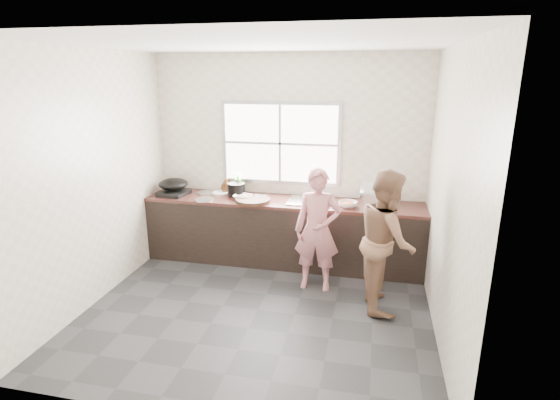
% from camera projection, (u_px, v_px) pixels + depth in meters
% --- Properties ---
extents(floor, '(3.60, 3.20, 0.01)m').
position_uv_depth(floor, '(258.00, 310.00, 4.68)').
color(floor, '#29292B').
rests_on(floor, ground).
extents(ceiling, '(3.60, 3.20, 0.01)m').
position_uv_depth(ceiling, '(254.00, 42.00, 3.92)').
color(ceiling, silver).
rests_on(ceiling, wall_back).
extents(wall_back, '(3.60, 0.01, 2.70)m').
position_uv_depth(wall_back, '(288.00, 158.00, 5.80)').
color(wall_back, beige).
rests_on(wall_back, ground).
extents(wall_left, '(0.01, 3.20, 2.70)m').
position_uv_depth(wall_left, '(93.00, 179.00, 4.67)').
color(wall_left, beige).
rests_on(wall_left, ground).
extents(wall_right, '(0.01, 3.20, 2.70)m').
position_uv_depth(wall_right, '(449.00, 199.00, 3.93)').
color(wall_right, beige).
rests_on(wall_right, ground).
extents(wall_front, '(3.60, 0.01, 2.70)m').
position_uv_depth(wall_front, '(190.00, 250.00, 2.79)').
color(wall_front, beige).
rests_on(wall_front, ground).
extents(cabinet, '(3.60, 0.62, 0.82)m').
position_uv_depth(cabinet, '(283.00, 233.00, 5.77)').
color(cabinet, black).
rests_on(cabinet, floor).
extents(countertop, '(3.60, 0.64, 0.04)m').
position_uv_depth(countertop, '(283.00, 202.00, 5.65)').
color(countertop, '#3B1D18').
rests_on(countertop, cabinet).
extents(sink, '(0.55, 0.45, 0.02)m').
position_uv_depth(sink, '(310.00, 201.00, 5.57)').
color(sink, silver).
rests_on(sink, countertop).
extents(faucet, '(0.02, 0.02, 0.30)m').
position_uv_depth(faucet, '(312.00, 187.00, 5.72)').
color(faucet, silver).
rests_on(faucet, countertop).
extents(window_frame, '(1.60, 0.05, 1.10)m').
position_uv_depth(window_frame, '(280.00, 143.00, 5.75)').
color(window_frame, '#9EA0A5').
rests_on(window_frame, wall_back).
extents(window_glazing, '(1.50, 0.01, 1.00)m').
position_uv_depth(window_glazing, '(280.00, 144.00, 5.73)').
color(window_glazing, white).
rests_on(window_glazing, window_frame).
extents(woman, '(0.49, 0.32, 1.34)m').
position_uv_depth(woman, '(317.00, 234.00, 5.00)').
color(woman, '#C7777E').
rests_on(woman, floor).
extents(person_side, '(0.67, 0.81, 1.51)m').
position_uv_depth(person_side, '(386.00, 240.00, 4.58)').
color(person_side, brown).
rests_on(person_side, floor).
extents(cutting_board, '(0.49, 0.49, 0.04)m').
position_uv_depth(cutting_board, '(253.00, 200.00, 5.56)').
color(cutting_board, '#321F13').
rests_on(cutting_board, countertop).
extents(cleaver, '(0.18, 0.09, 0.01)m').
position_uv_depth(cleaver, '(261.00, 195.00, 5.72)').
color(cleaver, '#ACADB3').
rests_on(cleaver, cutting_board).
extents(bowl_mince, '(0.27, 0.27, 0.06)m').
position_uv_depth(bowl_mince, '(243.00, 197.00, 5.68)').
color(bowl_mince, white).
rests_on(bowl_mince, countertop).
extents(bowl_crabs, '(0.19, 0.19, 0.06)m').
position_uv_depth(bowl_crabs, '(348.00, 205.00, 5.35)').
color(bowl_crabs, silver).
rests_on(bowl_crabs, countertop).
extents(bowl_held, '(0.19, 0.19, 0.06)m').
position_uv_depth(bowl_held, '(312.00, 205.00, 5.36)').
color(bowl_held, white).
rests_on(bowl_held, countertop).
extents(black_pot, '(0.26, 0.26, 0.17)m').
position_uv_depth(black_pot, '(236.00, 189.00, 5.84)').
color(black_pot, black).
rests_on(black_pot, countertop).
extents(plate_food, '(0.27, 0.27, 0.02)m').
position_uv_depth(plate_food, '(221.00, 193.00, 5.96)').
color(plate_food, white).
rests_on(plate_food, countertop).
extents(bottle_green, '(0.11, 0.11, 0.27)m').
position_uv_depth(bottle_green, '(238.00, 183.00, 5.96)').
color(bottle_green, '#4F9C33').
rests_on(bottle_green, countertop).
extents(bottle_brown_tall, '(0.10, 0.10, 0.18)m').
position_uv_depth(bottle_brown_tall, '(226.00, 186.00, 5.99)').
color(bottle_brown_tall, '#472811').
rests_on(bottle_brown_tall, countertop).
extents(bottle_brown_short, '(0.16, 0.16, 0.19)m').
position_uv_depth(bottle_brown_short, '(227.00, 186.00, 6.01)').
color(bottle_brown_short, '#472511').
rests_on(bottle_brown_short, countertop).
extents(glass_jar, '(0.08, 0.08, 0.11)m').
position_uv_depth(glass_jar, '(232.00, 191.00, 5.89)').
color(glass_jar, white).
rests_on(glass_jar, countertop).
extents(burner, '(0.39, 0.39, 0.05)m').
position_uv_depth(burner, '(174.00, 193.00, 5.88)').
color(burner, black).
rests_on(burner, countertop).
extents(wok, '(0.50, 0.50, 0.15)m').
position_uv_depth(wok, '(173.00, 184.00, 5.92)').
color(wok, black).
rests_on(wok, burner).
extents(dish_rack, '(0.39, 0.30, 0.27)m').
position_uv_depth(dish_rack, '(376.00, 190.00, 5.58)').
color(dish_rack, white).
rests_on(dish_rack, countertop).
extents(pot_lid_left, '(0.26, 0.26, 0.01)m').
position_uv_depth(pot_lid_left, '(204.00, 200.00, 5.65)').
color(pot_lid_left, silver).
rests_on(pot_lid_left, countertop).
extents(pot_lid_right, '(0.37, 0.37, 0.01)m').
position_uv_depth(pot_lid_right, '(207.00, 193.00, 5.97)').
color(pot_lid_right, '#B4B6BB').
rests_on(pot_lid_right, countertop).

